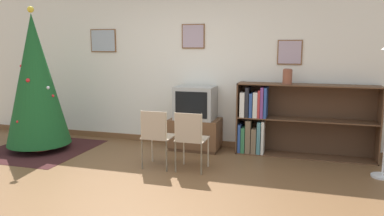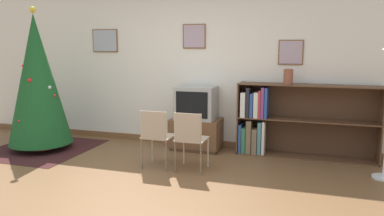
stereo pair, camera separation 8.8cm
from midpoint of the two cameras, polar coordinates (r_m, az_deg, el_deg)
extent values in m
plane|color=brown|center=(4.52, -9.42, -12.59)|extent=(24.00, 24.00, 0.00)
cube|color=silver|center=(6.34, -0.52, 6.44)|extent=(8.59, 0.08, 2.70)
cube|color=brown|center=(6.49, -0.65, -5.12)|extent=(8.59, 0.03, 0.10)
cube|color=brown|center=(6.95, -13.72, 9.94)|extent=(0.49, 0.02, 0.40)
cube|color=#9EA8B2|center=(6.94, -13.77, 9.94)|extent=(0.46, 0.01, 0.37)
cube|color=brown|center=(6.27, -0.22, 10.87)|extent=(0.39, 0.02, 0.40)
cube|color=#A893A3|center=(6.26, -0.26, 10.87)|extent=(0.35, 0.01, 0.36)
cube|color=brown|center=(6.00, 14.26, 8.23)|extent=(0.37, 0.02, 0.38)
cube|color=#A893A3|center=(5.99, 14.25, 8.23)|extent=(0.34, 0.01, 0.34)
cube|color=#381919|center=(6.68, -22.47, -5.84)|extent=(1.57, 1.66, 0.01)
cylinder|color=maroon|center=(6.67, -22.50, -5.39)|extent=(0.36, 0.36, 0.10)
cone|color=#195123|center=(6.49, -23.11, 3.97)|extent=(1.00, 1.00, 2.08)
sphere|color=yellow|center=(6.49, -23.76, 13.59)|extent=(0.10, 0.10, 0.10)
sphere|color=red|center=(6.27, -24.08, 3.87)|extent=(0.06, 0.06, 0.06)
sphere|color=red|center=(6.46, -24.95, 5.82)|extent=(0.04, 0.04, 0.04)
sphere|color=silver|center=(6.97, -23.92, -1.69)|extent=(0.04, 0.04, 0.04)
sphere|color=#1E4CB2|center=(6.68, -22.34, 5.08)|extent=(0.05, 0.05, 0.05)
sphere|color=red|center=(6.33, -20.84, 1.73)|extent=(0.05, 0.05, 0.05)
sphere|color=gold|center=(6.63, -24.76, 4.39)|extent=(0.05, 0.05, 0.05)
sphere|color=red|center=(6.33, -25.41, -1.89)|extent=(0.04, 0.04, 0.04)
sphere|color=silver|center=(6.29, -21.49, 2.89)|extent=(0.06, 0.06, 0.06)
sphere|color=gold|center=(6.87, -21.64, 0.39)|extent=(0.05, 0.05, 0.05)
cube|color=#4C311E|center=(6.21, 0.11, -6.05)|extent=(0.77, 0.48, 0.05)
cube|color=brown|center=(6.14, 0.11, -3.75)|extent=(0.81, 0.50, 0.46)
cube|color=#9E9E99|center=(6.05, 0.11, 0.82)|extent=(0.63, 0.48, 0.53)
cube|color=black|center=(5.82, -0.58, 0.47)|extent=(0.52, 0.01, 0.41)
cube|color=tan|center=(5.28, -5.56, -4.33)|extent=(0.40, 0.40, 0.02)
cube|color=tan|center=(5.06, -6.42, -2.65)|extent=(0.35, 0.01, 0.38)
cylinder|color=beige|center=(5.56, -6.54, -5.96)|extent=(0.02, 0.02, 0.42)
cylinder|color=beige|center=(5.43, -3.03, -6.29)|extent=(0.02, 0.02, 0.42)
cylinder|color=beige|center=(5.25, -8.10, -6.95)|extent=(0.02, 0.02, 0.42)
cylinder|color=beige|center=(5.11, -4.41, -7.34)|extent=(0.02, 0.02, 0.42)
cylinder|color=beige|center=(5.19, -8.15, -4.86)|extent=(0.02, 0.02, 0.82)
cylinder|color=beige|center=(5.06, -4.43, -5.19)|extent=(0.02, 0.02, 0.82)
cube|color=tan|center=(5.12, -0.46, -4.73)|extent=(0.40, 0.40, 0.02)
cube|color=tan|center=(4.89, -1.14, -3.02)|extent=(0.35, 0.01, 0.38)
cylinder|color=beige|center=(5.39, -1.73, -6.40)|extent=(0.02, 0.02, 0.42)
cylinder|color=beige|center=(5.29, 2.00, -6.71)|extent=(0.02, 0.02, 0.42)
cylinder|color=beige|center=(5.07, -3.03, -7.47)|extent=(0.02, 0.02, 0.42)
cylinder|color=beige|center=(4.96, 0.92, -7.83)|extent=(0.02, 0.02, 0.42)
cylinder|color=beige|center=(5.01, -3.05, -5.31)|extent=(0.02, 0.02, 0.82)
cylinder|color=beige|center=(4.90, 0.93, -5.63)|extent=(0.02, 0.02, 0.82)
cube|color=brown|center=(6.01, 6.67, -1.42)|extent=(0.02, 0.36, 1.12)
cube|color=brown|center=(6.00, 26.27, -2.36)|extent=(0.02, 0.36, 1.12)
cube|color=brown|center=(5.84, 16.72, 3.38)|extent=(2.07, 0.36, 0.02)
cube|color=brown|center=(6.05, 16.22, -7.02)|extent=(2.07, 0.36, 0.02)
cube|color=brown|center=(5.91, 16.48, -1.70)|extent=(2.03, 0.36, 0.02)
cube|color=#492F1E|center=(6.09, 16.48, -1.60)|extent=(2.07, 0.01, 1.12)
cube|color=#2D4C93|center=(6.04, 6.96, -4.43)|extent=(0.04, 0.30, 0.45)
cube|color=#337547|center=(6.03, 7.48, -4.70)|extent=(0.06, 0.28, 0.40)
cube|color=#756047|center=(5.99, 8.22, -4.22)|extent=(0.08, 0.25, 0.52)
cube|color=#756047|center=(5.98, 9.03, -4.89)|extent=(0.08, 0.22, 0.39)
cube|color=teal|center=(5.99, 9.82, -4.35)|extent=(0.05, 0.30, 0.50)
cube|color=silver|center=(5.95, 10.33, -4.41)|extent=(0.04, 0.22, 0.51)
cube|color=silver|center=(5.88, 7.34, 0.55)|extent=(0.07, 0.21, 0.38)
cube|color=#232328|center=(5.90, 8.08, 0.94)|extent=(0.05, 0.27, 0.46)
cube|color=#2D4C93|center=(5.90, 8.66, 0.50)|extent=(0.05, 0.28, 0.37)
cube|color=silver|center=(5.90, 9.32, 0.56)|extent=(0.07, 0.30, 0.39)
cube|color=#B73333|center=(5.88, 9.83, 0.68)|extent=(0.04, 0.27, 0.43)
cube|color=#7A3D7F|center=(5.88, 10.29, 0.90)|extent=(0.04, 0.30, 0.47)
cube|color=#2D4C93|center=(5.87, 10.78, 0.86)|extent=(0.04, 0.29, 0.47)
cylinder|color=brown|center=(5.78, 13.91, 4.63)|extent=(0.14, 0.14, 0.22)
torus|color=brown|center=(5.78, 13.96, 5.71)|extent=(0.12, 0.12, 0.03)
cylinder|color=silver|center=(5.51, 26.59, -9.27)|extent=(0.28, 0.28, 0.03)
camera|label=1|loc=(0.04, -90.48, -0.08)|focal=35.00mm
camera|label=2|loc=(0.04, 89.52, 0.08)|focal=35.00mm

